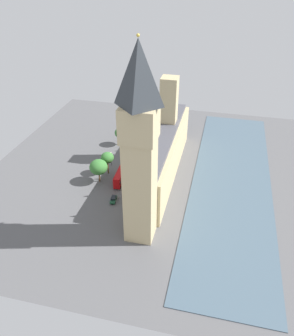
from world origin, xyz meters
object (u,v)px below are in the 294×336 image
plane_tree_corner (99,167)px  street_lamp_trailing (111,156)px  plane_tree_midblock (107,158)px  plane_tree_kerbside (121,133)px  double_decker_bus_by_river_gate (120,177)px  car_yellow_cab_opposite_hall (137,156)px  car_dark_green_under_trees (113,199)px  parliament_building (163,151)px  clock_tower (140,148)px  pedestrian_near_tower (131,195)px  car_silver_far_end (141,139)px

plane_tree_corner → street_lamp_trailing: plane_tree_corner is taller
plane_tree_midblock → plane_tree_kerbside: size_ratio=1.12×
double_decker_bus_by_river_gate → car_yellow_cab_opposite_hall: bearing=-96.9°
car_dark_green_under_trees → plane_tree_kerbside: size_ratio=0.55×
parliament_building → plane_tree_corner: 25.68m
parliament_building → plane_tree_kerbside: (22.72, -17.72, -3.58)m
clock_tower → plane_tree_corner: size_ratio=6.36×
parliament_building → car_yellow_cab_opposite_hall: 17.16m
clock_tower → plane_tree_kerbside: clock_tower is taller
clock_tower → car_yellow_cab_opposite_hall: size_ratio=12.54×
car_yellow_cab_opposite_hall → plane_tree_kerbside: size_ratio=0.57×
double_decker_bus_by_river_gate → plane_tree_corner: (7.93, 1.03, 3.84)m
clock_tower → plane_tree_kerbside: (23.34, -55.00, -25.04)m
plane_tree_midblock → plane_tree_corner: bearing=77.3°
parliament_building → double_decker_bus_by_river_gate: parliament_building is taller
parliament_building → car_dark_green_under_trees: size_ratio=13.76×
car_dark_green_under_trees → street_lamp_trailing: bearing=-76.6°
plane_tree_corner → street_lamp_trailing: size_ratio=1.50×
car_yellow_cab_opposite_hall → plane_tree_corner: bearing=63.8°
plane_tree_midblock → street_lamp_trailing: (0.74, -6.06, -2.81)m
car_dark_green_under_trees → plane_tree_midblock: bearing=-72.2°
pedestrian_near_tower → plane_tree_kerbside: size_ratio=0.19×
car_dark_green_under_trees → car_yellow_cab_opposite_hall: bearing=-97.3°
car_dark_green_under_trees → plane_tree_corner: size_ratio=0.49×
car_dark_green_under_trees → pedestrian_near_tower: bearing=-151.6°
parliament_building → clock_tower: size_ratio=1.06×
car_dark_green_under_trees → plane_tree_midblock: size_ratio=0.49×
car_yellow_cab_opposite_hall → car_dark_green_under_trees: (0.24, 30.97, -0.00)m
car_yellow_cab_opposite_hall → street_lamp_trailing: size_ratio=0.76×
double_decker_bus_by_river_gate → plane_tree_kerbside: size_ratio=1.26×
parliament_building → street_lamp_trailing: size_ratio=10.14×
street_lamp_trailing → clock_tower: bearing=120.9°
pedestrian_near_tower → car_yellow_cab_opposite_hall: bearing=-111.1°
parliament_building → car_dark_green_under_trees: parliament_building is taller
street_lamp_trailing → plane_tree_midblock: bearing=96.9°
car_dark_green_under_trees → plane_tree_corner: bearing=-56.2°
car_dark_green_under_trees → parliament_building: bearing=-125.9°
double_decker_bus_by_river_gate → pedestrian_near_tower: size_ratio=6.73×
clock_tower → car_silver_far_end: size_ratio=12.24×
plane_tree_kerbside → street_lamp_trailing: 18.31m
double_decker_bus_by_river_gate → plane_tree_kerbside: bearing=-76.5°
plane_tree_midblock → car_dark_green_under_trees: bearing=114.7°
parliament_building → double_decker_bus_by_river_gate: size_ratio=5.99×
clock_tower → plane_tree_midblock: size_ratio=6.36×
double_decker_bus_by_river_gate → street_lamp_trailing: (7.27, -11.25, 1.74)m
car_silver_far_end → street_lamp_trailing: bearing=67.6°
car_silver_far_end → pedestrian_near_tower: bearing=92.8°
car_yellow_cab_opposite_hall → pedestrian_near_tower: 27.72m
double_decker_bus_by_river_gate → plane_tree_corner: plane_tree_corner is taller
parliament_building → car_silver_far_end: size_ratio=12.98×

